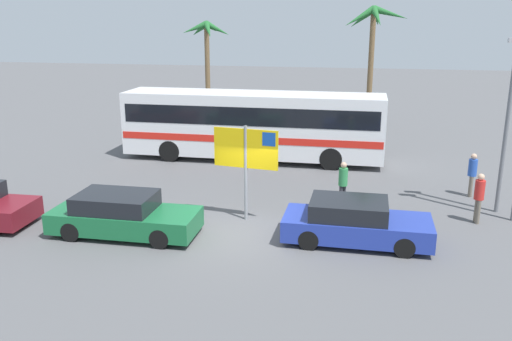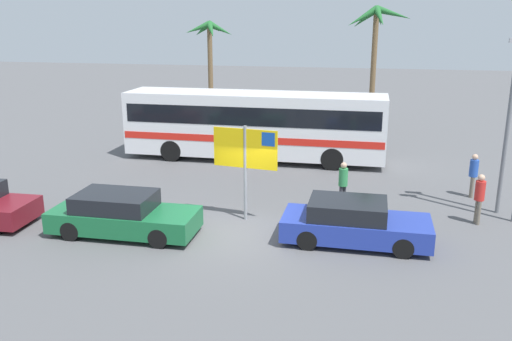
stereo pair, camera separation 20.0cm
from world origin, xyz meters
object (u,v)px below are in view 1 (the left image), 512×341
object	(u,v)px
car_blue	(355,222)
pedestrian_near_sign	(472,171)
pedestrian_crossing_lot	(479,194)
pedestrian_by_bus	(343,181)
car_green	(123,215)
ferry_sign	(247,152)
bus_front_coach	(253,123)

from	to	relation	value
car_blue	pedestrian_near_sign	distance (m)	6.80
pedestrian_crossing_lot	pedestrian_by_bus	size ratio (longest dim) A/B	1.02
pedestrian_near_sign	pedestrian_by_bus	size ratio (longest dim) A/B	1.01
car_blue	pedestrian_by_bus	size ratio (longest dim) A/B	2.64
car_green	pedestrian_near_sign	bearing A→B (deg)	27.96
car_blue	ferry_sign	bearing A→B (deg)	161.05
car_blue	pedestrian_near_sign	size ratio (longest dim) A/B	2.63
ferry_sign	car_green	distance (m)	4.40
pedestrian_crossing_lot	bus_front_coach	bearing A→B (deg)	132.24
pedestrian_by_bus	pedestrian_crossing_lot	bearing A→B (deg)	-154.73
car_blue	pedestrian_near_sign	xyz separation A→B (m)	(4.22, 5.32, 0.34)
car_green	pedestrian_by_bus	size ratio (longest dim) A/B	2.76
ferry_sign	pedestrian_by_bus	xyz separation A→B (m)	(3.07, 1.90, -1.35)
car_blue	pedestrian_near_sign	world-z (taller)	pedestrian_near_sign
ferry_sign	pedestrian_crossing_lot	xyz separation A→B (m)	(7.50, 1.18, -1.33)
ferry_sign	pedestrian_by_bus	world-z (taller)	ferry_sign
bus_front_coach	pedestrian_crossing_lot	xyz separation A→B (m)	(8.93, -6.74, -0.79)
pedestrian_near_sign	pedestrian_crossing_lot	bearing A→B (deg)	89.25
pedestrian_near_sign	pedestrian_by_bus	xyz separation A→B (m)	(-4.72, -2.17, -0.01)
bus_front_coach	pedestrian_by_bus	distance (m)	7.56
ferry_sign	pedestrian_by_bus	distance (m)	3.85
car_blue	pedestrian_by_bus	distance (m)	3.20
pedestrian_by_bus	car_green	bearing A→B (deg)	65.30
bus_front_coach	car_blue	xyz separation A→B (m)	(4.99, -9.17, -1.15)
bus_front_coach	ferry_sign	bearing A→B (deg)	-79.74
car_green	car_blue	bearing A→B (deg)	5.95
ferry_sign	car_blue	bearing A→B (deg)	-11.25
car_blue	pedestrian_crossing_lot	world-z (taller)	pedestrian_crossing_lot
pedestrian_crossing_lot	pedestrian_by_bus	distance (m)	4.49
ferry_sign	car_green	size ratio (longest dim) A/B	0.70
bus_front_coach	car_blue	size ratio (longest dim) A/B	2.77
bus_front_coach	pedestrian_crossing_lot	distance (m)	11.22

